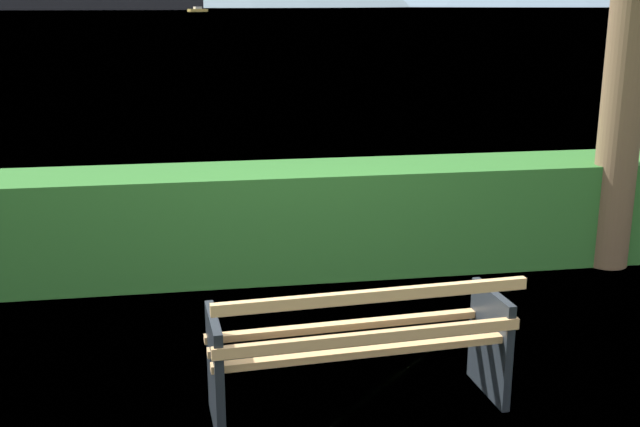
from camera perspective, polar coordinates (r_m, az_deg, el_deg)
The scene contains 5 objects.
ground_plane at distance 4.81m, azimuth 2.75°, elevation -14.08°, with size 1400.00×1400.00×0.00m, color olive.
water_surface at distance 310.36m, azimuth -9.59°, elevation 14.69°, with size 620.00×620.00×0.00m, color #7A99A8.
park_bench at distance 4.56m, azimuth 3.03°, elevation -9.75°, with size 1.81×0.69×0.87m.
hedge_row at distance 6.94m, azimuth -1.58°, elevation -0.44°, with size 12.18×0.82×0.95m, color #2D6B28.
tender_far at distance 221.13m, azimuth -9.05°, elevation 14.66°, with size 5.66×4.38×1.39m.
Camera 1 is at (-0.91, -4.09, 2.36)m, focal length 43.22 mm.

